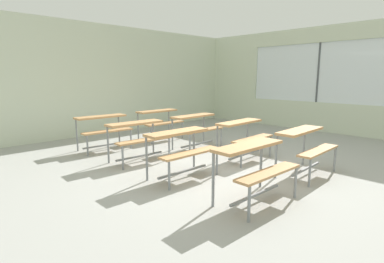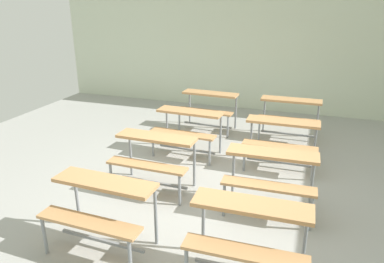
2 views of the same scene
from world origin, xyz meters
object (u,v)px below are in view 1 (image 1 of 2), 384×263
object	(u,v)px
desk_bench_r0c0	(255,159)
desk_bench_r2c0	(138,132)
desk_bench_r2c1	(197,123)
desk_bench_r3c1	(160,118)
desk_bench_r1c1	(244,131)
desk_bench_r0c1	(306,141)
desk_bench_r3c0	(103,124)
desk_bench_r1c0	(182,143)

from	to	relation	value
desk_bench_r0c0	desk_bench_r2c0	world-z (taller)	same
desk_bench_r2c1	desk_bench_r3c1	bearing A→B (deg)	89.01
desk_bench_r0c0	desk_bench_r1c1	distance (m)	2.03
desk_bench_r0c1	desk_bench_r3c1	world-z (taller)	same
desk_bench_r0c1	desk_bench_r3c0	bearing A→B (deg)	110.21
desk_bench_r2c1	desk_bench_r3c0	bearing A→B (deg)	139.08
desk_bench_r0c0	desk_bench_r2c1	distance (m)	3.02
desk_bench_r0c1	desk_bench_r0c0	bearing A→B (deg)	-179.51
desk_bench_r1c0	desk_bench_r3c0	world-z (taller)	same
desk_bench_r0c1	desk_bench_r1c1	world-z (taller)	same
desk_bench_r0c1	desk_bench_r2c1	size ratio (longest dim) A/B	1.01
desk_bench_r1c0	desk_bench_r3c1	bearing A→B (deg)	59.56
desk_bench_r3c1	desk_bench_r1c1	bearing A→B (deg)	-90.00
desk_bench_r0c1	desk_bench_r3c0	world-z (taller)	same
desk_bench_r2c1	desk_bench_r0c1	bearing A→B (deg)	-90.95
desk_bench_r0c0	desk_bench_r3c0	world-z (taller)	same
desk_bench_r1c0	desk_bench_r2c0	distance (m)	1.27
desk_bench_r0c0	desk_bench_r1c1	size ratio (longest dim) A/B	1.00
desk_bench_r0c1	desk_bench_r2c1	xyz separation A→B (m)	(0.02, 2.55, 0.00)
desk_bench_r3c0	desk_bench_r0c1	bearing A→B (deg)	-65.60
desk_bench_r2c0	desk_bench_r2c1	bearing A→B (deg)	1.99
desk_bench_r1c1	desk_bench_r2c1	size ratio (longest dim) A/B	1.01
desk_bench_r1c1	desk_bench_r3c1	size ratio (longest dim) A/B	1.01
desk_bench_r1c0	desk_bench_r1c1	xyz separation A→B (m)	(1.58, -0.05, 0.00)
desk_bench_r1c1	desk_bench_r2c1	distance (m)	1.29
desk_bench_r0c1	desk_bench_r1c1	distance (m)	1.26
desk_bench_r1c1	desk_bench_r2c0	size ratio (longest dim) A/B	0.99
desk_bench_r1c1	desk_bench_r3c1	distance (m)	2.63
desk_bench_r3c0	desk_bench_r3c1	distance (m)	1.57
desk_bench_r3c0	desk_bench_r0c0	bearing A→B (deg)	-86.99
desk_bench_r1c0	desk_bench_r1c1	world-z (taller)	same
desk_bench_r1c1	desk_bench_r3c1	xyz separation A→B (m)	(0.01, 2.63, 0.00)
desk_bench_r0c1	desk_bench_r3c1	size ratio (longest dim) A/B	1.01
desk_bench_r2c0	desk_bench_r2c1	size ratio (longest dim) A/B	1.02
desk_bench_r0c0	desk_bench_r1c0	xyz separation A→B (m)	(-0.03, 1.35, 0.00)
desk_bench_r2c0	desk_bench_r3c0	xyz separation A→B (m)	(-0.03, 1.31, 0.00)
desk_bench_r2c0	desk_bench_r3c1	bearing A→B (deg)	43.29
desk_bench_r1c1	desk_bench_r2c1	world-z (taller)	same
desk_bench_r0c1	desk_bench_r1c0	distance (m)	2.02
desk_bench_r0c1	desk_bench_r2c1	distance (m)	2.55
desk_bench_r3c0	desk_bench_r3c1	xyz separation A→B (m)	(1.57, 0.01, 0.00)
desk_bench_r2c1	desk_bench_r3c1	world-z (taller)	same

